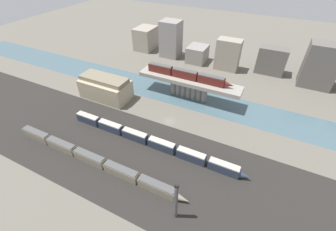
{
  "coord_description": "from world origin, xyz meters",
  "views": [
    {
      "loc": [
        32.92,
        -68.08,
        62.92
      ],
      "look_at": [
        0.0,
        -1.18,
        4.09
      ],
      "focal_mm": 24.0,
      "sensor_mm": 36.0,
      "label": 1
    }
  ],
  "objects": [
    {
      "name": "train_yard_mid",
      "position": [
        -0.09,
        -16.01,
        1.94
      ],
      "size": [
        73.83,
        2.72,
        3.94
      ],
      "color": "#2D384C",
      "rests_on": "ground"
    },
    {
      "name": "ground_plane",
      "position": [
        0.0,
        0.0,
        0.0
      ],
      "size": [
        400.0,
        400.0,
        0.0
      ],
      "primitive_type": "plane",
      "color": "#666056"
    },
    {
      "name": "train_yard_near",
      "position": [
        -14.0,
        -32.62,
        1.79
      ],
      "size": [
        71.54,
        2.77,
        3.66
      ],
      "color": "gray",
      "rests_on": "ground"
    },
    {
      "name": "city_block_tall",
      "position": [
        56.35,
        62.35,
        11.52
      ],
      "size": [
        15.84,
        11.34,
        23.03
      ],
      "primitive_type": "cube",
      "color": "#605B56",
      "rests_on": "ground"
    },
    {
      "name": "city_block_far_left",
      "position": [
        -51.24,
        67.11,
        7.48
      ],
      "size": [
        12.35,
        15.73,
        14.96
      ],
      "primitive_type": "cube",
      "color": "gray",
      "rests_on": "ground"
    },
    {
      "name": "city_block_right",
      "position": [
        8.91,
        60.94,
        9.07
      ],
      "size": [
        13.73,
        8.06,
        18.14
      ],
      "primitive_type": "cube",
      "color": "gray",
      "rests_on": "ground"
    },
    {
      "name": "train_on_bridge",
      "position": [
        -0.98,
        21.64,
        12.25
      ],
      "size": [
        42.77,
        2.88,
        4.15
      ],
      "color": "#5B1E19",
      "rests_on": "bridge"
    },
    {
      "name": "bridge",
      "position": [
        -0.0,
        21.64,
        7.45
      ],
      "size": [
        50.57,
        9.15,
        10.22
      ],
      "color": "gray",
      "rests_on": "ground"
    },
    {
      "name": "city_block_center",
      "position": [
        -10.8,
        63.27,
        4.97
      ],
      "size": [
        11.52,
        13.45,
        9.93
      ],
      "primitive_type": "cube",
      "color": "gray",
      "rests_on": "ground"
    },
    {
      "name": "signal_tower",
      "position": [
        20.34,
        -37.62,
        7.38
      ],
      "size": [
        1.02,
        1.02,
        15.14
      ],
      "color": "#4C4C51",
      "rests_on": "ground"
    },
    {
      "name": "city_block_far_right",
      "position": [
        32.98,
        67.21,
        7.66
      ],
      "size": [
        15.67,
        8.83,
        15.31
      ],
      "primitive_type": "cube",
      "color": "#605B56",
      "rests_on": "ground"
    },
    {
      "name": "railbed_yard",
      "position": [
        0.0,
        -24.0,
        0.0
      ],
      "size": [
        280.0,
        42.0,
        0.01
      ],
      "primitive_type": "cube",
      "color": "#282623",
      "rests_on": "ground"
    },
    {
      "name": "warehouse_building",
      "position": [
        -36.51,
        3.55,
        5.39
      ],
      "size": [
        24.19,
        12.47,
        11.34
      ],
      "color": "tan",
      "rests_on": "ground"
    },
    {
      "name": "city_block_left",
      "position": [
        -29.87,
        63.68,
        11.5
      ],
      "size": [
        12.41,
        10.99,
        23.0
      ],
      "primitive_type": "cube",
      "color": "gray",
      "rests_on": "ground"
    },
    {
      "name": "river_water",
      "position": [
        0.0,
        21.64,
        0.0
      ],
      "size": [
        320.0,
        19.29,
        0.01
      ],
      "primitive_type": "cube",
      "color": "#47606B",
      "rests_on": "ground"
    }
  ]
}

